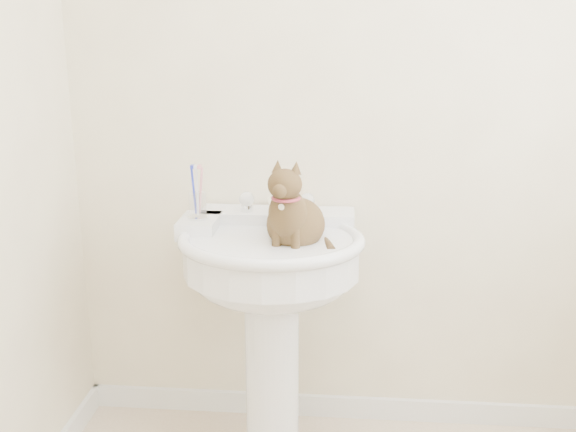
# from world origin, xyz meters

# --- Properties ---
(wall_back) EXTENTS (2.20, 0.00, 2.50)m
(wall_back) POSITION_xyz_m (0.00, 1.10, 1.25)
(wall_back) COLOR #F4E8C2
(wall_back) RESTS_ON ground
(baseboard_back) EXTENTS (2.20, 0.02, 0.09)m
(baseboard_back) POSITION_xyz_m (0.00, 1.09, 0.04)
(baseboard_back) COLOR white
(baseboard_back) RESTS_ON floor
(pedestal_sink) EXTENTS (0.64, 0.63, 0.89)m
(pedestal_sink) POSITION_xyz_m (-0.32, 0.81, 0.70)
(pedestal_sink) COLOR white
(pedestal_sink) RESTS_ON floor
(faucet) EXTENTS (0.28, 0.12, 0.14)m
(faucet) POSITION_xyz_m (-0.32, 0.97, 0.93)
(faucet) COLOR silver
(faucet) RESTS_ON pedestal_sink
(soap_bar) EXTENTS (0.10, 0.07, 0.03)m
(soap_bar) POSITION_xyz_m (-0.28, 1.06, 0.90)
(soap_bar) COLOR orange
(soap_bar) RESTS_ON pedestal_sink
(toothbrush_cup) EXTENTS (0.07, 0.07, 0.18)m
(toothbrush_cup) POSITION_xyz_m (-0.58, 0.88, 0.93)
(toothbrush_cup) COLOR silver
(toothbrush_cup) RESTS_ON pedestal_sink
(cat) EXTENTS (0.21, 0.27, 0.39)m
(cat) POSITION_xyz_m (-0.24, 0.78, 0.92)
(cat) COLOR brown
(cat) RESTS_ON pedestal_sink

